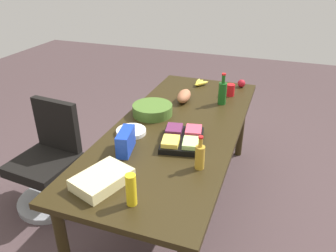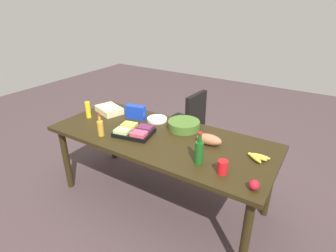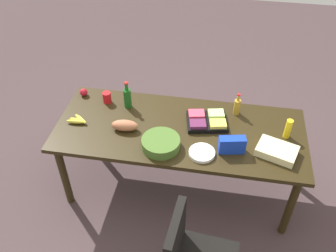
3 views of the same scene
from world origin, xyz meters
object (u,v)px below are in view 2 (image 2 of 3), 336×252
Objects in this scene: chip_bag_blue at (136,112)px; bread_loaf at (209,139)px; conference_table at (160,143)px; mustard_bottle at (88,110)px; wine_bottle at (199,152)px; banana_bunch at (257,157)px; dressing_bottle at (101,128)px; paper_plate_stack at (157,119)px; sheet_cake at (109,110)px; salad_bowl at (184,125)px; red_solo_cup at (222,167)px; fruit_platter at (134,131)px; office_chair at (185,129)px; apple_red at (254,185)px.

bread_loaf is (0.94, -0.11, -0.02)m from chip_bag_blue.
conference_table is 0.95m from mustard_bottle.
chip_bag_blue is 1.10m from wine_bottle.
mustard_bottle reaches higher than banana_bunch.
conference_table is at bearing 31.69° from dressing_bottle.
bread_loaf is 0.34m from wine_bottle.
dressing_bottle is 0.93× the size of bread_loaf.
sheet_cake is at bearing -169.90° from paper_plate_stack.
salad_bowl is 1.67× the size of banana_bunch.
mustard_bottle is 0.83× the size of dressing_bottle.
dressing_bottle reaches higher than bread_loaf.
bread_loaf is 0.39m from salad_bowl.
red_solo_cup is 0.50× the size of chip_bag_blue.
wine_bottle is at bearing -9.01° from fruit_platter.
red_solo_cup reaches higher than fruit_platter.
salad_bowl is at bearing 140.13° from red_solo_cup.
salad_bowl is at bearing 16.42° from mustard_bottle.
mustard_bottle is 0.26m from sheet_cake.
red_solo_cup is at bearing 1.65° from dressing_bottle.
salad_bowl reaches higher than paper_plate_stack.
bread_loaf reaches higher than sheet_cake.
dressing_bottle is 1.47m from banana_bunch.
chip_bag_blue is 0.69× the size of sheet_cake.
office_chair is at bearing 58.02° from sheet_cake.
mustard_bottle is 0.58× the size of sheet_cake.
office_chair is at bearing 133.20° from apple_red.
office_chair reaches higher than conference_table.
mustard_bottle reaches higher than paper_plate_stack.
chip_bag_blue is (0.47, 0.26, -0.02)m from mustard_bottle.
office_chair is 1.97m from apple_red.
sheet_cake reaches higher than conference_table.
office_chair reaches higher than bread_loaf.
red_solo_cup is 1.45× the size of apple_red.
conference_table is 1.16m from office_chair.
paper_plate_stack is at bearing 25.65° from mustard_bottle.
mustard_bottle is 0.57× the size of salad_bowl.
bread_loaf is 0.73m from paper_plate_stack.
salad_bowl is at bearing 64.24° from conference_table.
bread_loaf is (1.41, 0.15, -0.04)m from mustard_bottle.
conference_table is 0.81m from red_solo_cup.
conference_table is at bearing -51.55° from paper_plate_stack.
chip_bag_blue reaches higher than bread_loaf.
salad_bowl reaches higher than banana_bunch.
fruit_platter is 0.51m from salad_bowl.
fruit_platter is 0.67m from sheet_cake.
salad_bowl is 0.83m from banana_bunch.
office_chair is (-0.29, 1.06, -0.37)m from conference_table.
dressing_bottle is (-1.25, -0.04, 0.03)m from red_solo_cup.
mustard_bottle is 0.66× the size of wine_bottle.
chip_bag_blue reaches higher than sheet_cake.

